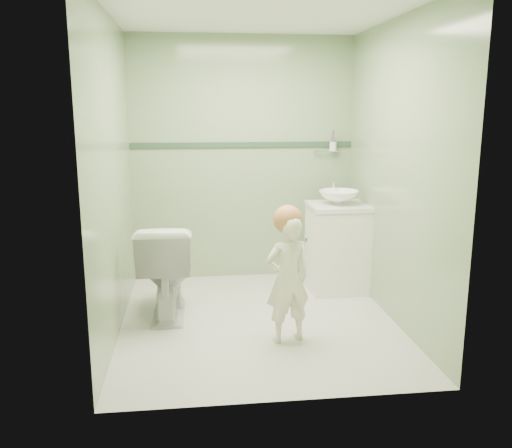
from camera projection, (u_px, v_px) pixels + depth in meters
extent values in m
plane|color=beige|center=(258.00, 321.00, 4.43)|extent=(2.50, 2.50, 0.00)
cube|color=#8BAA79|center=(243.00, 160.00, 5.39)|extent=(2.20, 0.04, 2.40)
cube|color=#8BAA79|center=(287.00, 202.00, 2.97)|extent=(2.20, 0.04, 2.40)
cube|color=#8BAA79|center=(113.00, 177.00, 4.05)|extent=(0.04, 2.50, 2.40)
cube|color=#8BAA79|center=(395.00, 173.00, 4.31)|extent=(0.04, 2.50, 2.40)
plane|color=white|center=(258.00, 10.00, 3.93)|extent=(2.50, 2.50, 0.00)
cube|color=#2B4533|center=(243.00, 145.00, 5.35)|extent=(2.20, 0.02, 0.05)
cube|color=white|center=(337.00, 249.00, 5.13)|extent=(0.52, 0.50, 0.80)
cube|color=white|center=(338.00, 206.00, 5.04)|extent=(0.54, 0.52, 0.04)
imported|color=white|center=(339.00, 197.00, 5.02)|extent=(0.37, 0.37, 0.13)
cylinder|color=silver|center=(333.00, 188.00, 5.21)|extent=(0.03, 0.03, 0.18)
cylinder|color=silver|center=(335.00, 181.00, 5.14)|extent=(0.02, 0.12, 0.02)
cylinder|color=silver|center=(326.00, 151.00, 5.43)|extent=(0.26, 0.02, 0.02)
cylinder|color=silver|center=(333.00, 146.00, 5.41)|extent=(0.07, 0.07, 0.09)
cylinder|color=#E44B2D|center=(334.00, 139.00, 5.40)|extent=(0.01, 0.01, 0.17)
cylinder|color=#8155BE|center=(333.00, 139.00, 5.38)|extent=(0.01, 0.01, 0.17)
cylinder|color=#2826CF|center=(332.00, 139.00, 5.38)|extent=(0.01, 0.01, 0.17)
cylinder|color=orange|center=(333.00, 139.00, 5.38)|extent=(0.01, 0.01, 0.17)
imported|color=white|center=(166.00, 269.00, 4.49)|extent=(0.47, 0.79, 0.80)
imported|color=white|center=(288.00, 279.00, 3.97)|extent=(0.39, 0.31, 0.95)
sphere|color=#C17645|center=(288.00, 220.00, 3.90)|extent=(0.21, 0.21, 0.21)
cylinder|color=#137C79|center=(306.00, 240.00, 3.82)|extent=(0.04, 0.14, 0.06)
cube|color=white|center=(295.00, 234.00, 3.83)|extent=(0.03, 0.03, 0.02)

